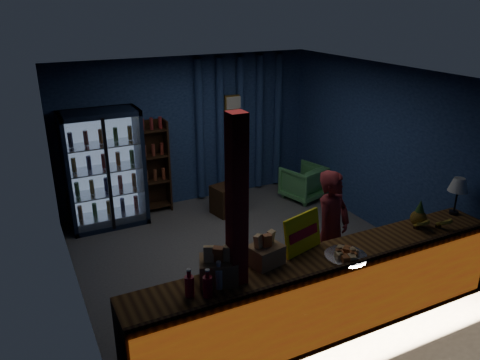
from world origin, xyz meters
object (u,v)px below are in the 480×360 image
object	(u,v)px
green_chair	(303,182)
pastry_tray	(346,255)
shopkeeper	(331,232)
table_lamp	(458,186)

from	to	relation	value
green_chair	pastry_tray	size ratio (longest dim) A/B	1.53
shopkeeper	table_lamp	xyz separation A→B (m)	(1.49, -0.52, 0.53)
shopkeeper	pastry_tray	distance (m)	0.87
shopkeeper	table_lamp	world-z (taller)	shopkeeper
green_chair	table_lamp	size ratio (longest dim) A/B	1.43
pastry_tray	table_lamp	xyz separation A→B (m)	(1.88, 0.24, 0.35)
table_lamp	pastry_tray	bearing A→B (deg)	-172.78
shopkeeper	green_chair	xyz separation A→B (m)	(1.34, 2.58, -0.48)
shopkeeper	table_lamp	size ratio (longest dim) A/B	3.31
green_chair	table_lamp	world-z (taller)	table_lamp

